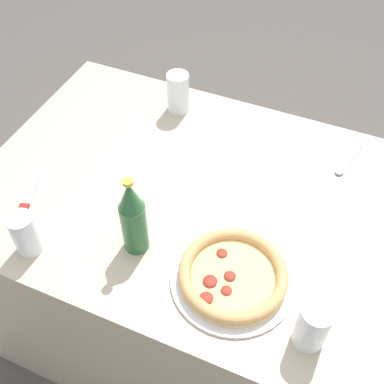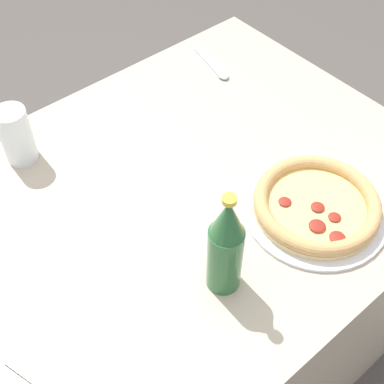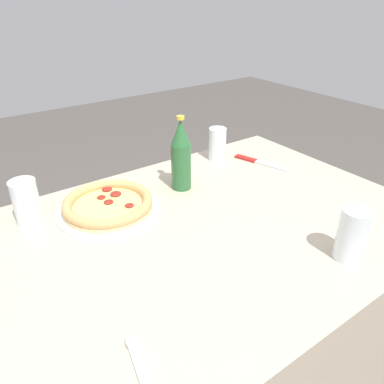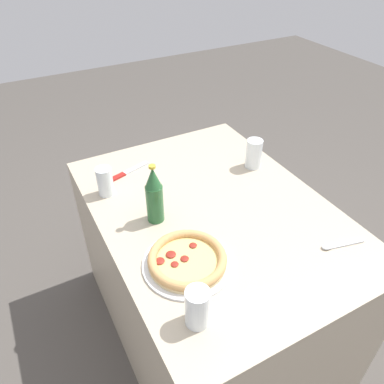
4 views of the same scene
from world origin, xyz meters
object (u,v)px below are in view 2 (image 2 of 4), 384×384
Objects in this scene: spoon at (215,67)px; glass_iced_tea at (17,137)px; pizza_salami at (316,205)px; beer_bottle at (226,246)px.

glass_iced_tea is at bearing -3.29° from spoon.
glass_iced_tea is at bearing -54.33° from pizza_salami.
spoon is (-0.55, 0.03, -0.06)m from glass_iced_tea.
pizza_salami is at bearing 125.67° from glass_iced_tea.
spoon is at bearing 176.71° from glass_iced_tea.
spoon is at bearing -108.79° from pizza_salami.
glass_iced_tea is (0.38, -0.53, 0.04)m from pizza_salami.
beer_bottle is 1.48× the size of spoon.
pizza_salami is at bearing 71.21° from spoon.
beer_bottle reaches higher than glass_iced_tea.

